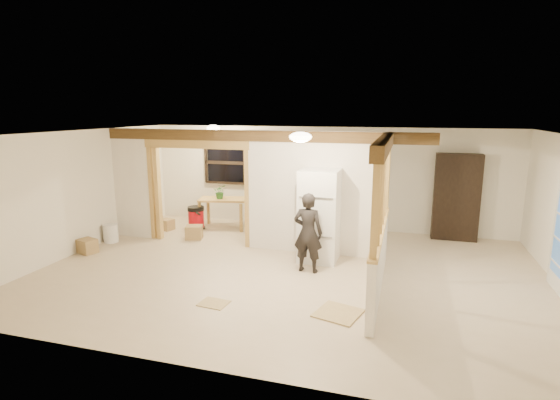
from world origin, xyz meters
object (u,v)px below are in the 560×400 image
(refrigerator, at_px, (319,216))
(woman, at_px, (308,233))
(work_table, at_px, (224,213))
(bookshelf, at_px, (456,197))
(shop_vac, at_px, (196,218))

(refrigerator, bearing_deg, woman, -96.11)
(woman, relative_size, work_table, 1.23)
(bookshelf, bearing_deg, shop_vac, -171.97)
(refrigerator, bearing_deg, work_table, 148.43)
(shop_vac, bearing_deg, woman, -32.07)
(work_table, distance_m, bookshelf, 5.49)
(woman, xyz_separation_m, shop_vac, (-3.29, 2.06, -0.45))
(woman, bearing_deg, refrigerator, -92.05)
(work_table, height_order, shop_vac, work_table)
(woman, relative_size, bookshelf, 0.75)
(refrigerator, xyz_separation_m, woman, (-0.07, -0.68, -0.16))
(woman, distance_m, shop_vac, 3.90)
(bookshelf, bearing_deg, woman, -133.44)
(refrigerator, relative_size, work_table, 1.50)
(refrigerator, height_order, work_table, refrigerator)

